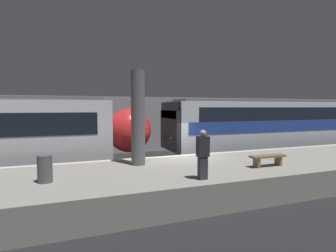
{
  "coord_description": "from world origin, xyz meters",
  "views": [
    {
      "loc": [
        -4.95,
        -11.62,
        3.33
      ],
      "look_at": [
        -0.26,
        1.09,
        2.35
      ],
      "focal_mm": 28.0,
      "sensor_mm": 36.0,
      "label": 1
    }
  ],
  "objects_px": {
    "train_boxy": "(306,126)",
    "person_waiting": "(203,153)",
    "support_pillar_near": "(138,118)",
    "platform_bench": "(268,158)",
    "trash_bin": "(45,169)"
  },
  "relations": [
    {
      "from": "train_boxy",
      "to": "person_waiting",
      "type": "bearing_deg",
      "value": -150.16
    },
    {
      "from": "support_pillar_near",
      "to": "platform_bench",
      "type": "relative_size",
      "value": 2.53
    },
    {
      "from": "support_pillar_near",
      "to": "train_boxy",
      "type": "bearing_deg",
      "value": 16.82
    },
    {
      "from": "train_boxy",
      "to": "trash_bin",
      "type": "bearing_deg",
      "value": -161.77
    },
    {
      "from": "support_pillar_near",
      "to": "platform_bench",
      "type": "bearing_deg",
      "value": -24.01
    },
    {
      "from": "platform_bench",
      "to": "trash_bin",
      "type": "height_order",
      "value": "trash_bin"
    },
    {
      "from": "platform_bench",
      "to": "person_waiting",
      "type": "bearing_deg",
      "value": -166.92
    },
    {
      "from": "support_pillar_near",
      "to": "train_boxy",
      "type": "height_order",
      "value": "support_pillar_near"
    },
    {
      "from": "person_waiting",
      "to": "platform_bench",
      "type": "distance_m",
      "value": 3.39
    },
    {
      "from": "trash_bin",
      "to": "platform_bench",
      "type": "bearing_deg",
      "value": -4.51
    },
    {
      "from": "train_boxy",
      "to": "support_pillar_near",
      "type": "bearing_deg",
      "value": -163.18
    },
    {
      "from": "train_boxy",
      "to": "person_waiting",
      "type": "relative_size",
      "value": 13.39
    },
    {
      "from": "train_boxy",
      "to": "platform_bench",
      "type": "relative_size",
      "value": 14.33
    },
    {
      "from": "train_boxy",
      "to": "platform_bench",
      "type": "height_order",
      "value": "train_boxy"
    },
    {
      "from": "support_pillar_near",
      "to": "person_waiting",
      "type": "height_order",
      "value": "support_pillar_near"
    }
  ]
}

